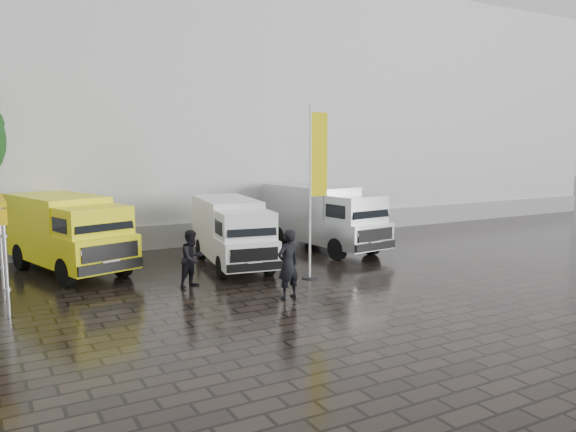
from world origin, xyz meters
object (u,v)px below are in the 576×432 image
wheelie_bin (321,227)px  person_front (288,264)px  van_white (232,233)px  van_yellow (69,235)px  person_tent (192,258)px  flagpole (315,182)px  van_silver (323,218)px

wheelie_bin → person_front: 10.81m
van_white → person_front: 4.68m
van_yellow → person_front: 8.06m
person_front → wheelie_bin: bearing=-138.7°
van_white → person_tent: 3.06m
flagpole → person_front: 3.42m
van_white → person_front: van_white is taller
flagpole → person_tent: bearing=168.2°
van_silver → flagpole: flagpole is taller
van_yellow → flagpole: size_ratio=1.01×
van_yellow → person_tent: size_ratio=3.20×
van_yellow → wheelie_bin: (11.45, 2.19, -0.83)m
flagpole → person_tent: size_ratio=3.17×
van_white → wheelie_bin: bearing=41.2°
van_yellow → person_tent: bearing=-68.5°
person_front → person_tent: (-1.91, 2.58, -0.11)m
van_white → wheelie_bin: (6.22, 3.92, -0.71)m
van_yellow → van_silver: van_silver is taller
wheelie_bin → van_yellow: bearing=-163.2°
van_white → van_silver: 4.64m
van_yellow → flagpole: (6.88, -4.62, 1.85)m
van_yellow → flagpole: 8.49m
van_yellow → flagpole: bearing=-50.5°
van_white → person_tent: (-2.23, -2.08, -0.30)m
van_white → van_silver: (4.52, 1.06, 0.12)m
van_yellow → person_front: van_yellow is taller
flagpole → person_tent: flagpole is taller
person_tent → van_white: bearing=17.7°
van_yellow → person_front: (4.90, -6.39, -0.31)m
person_front → person_tent: size_ratio=1.13×
wheelie_bin → person_front: person_front is taller
van_white → person_tent: bearing=-127.9°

